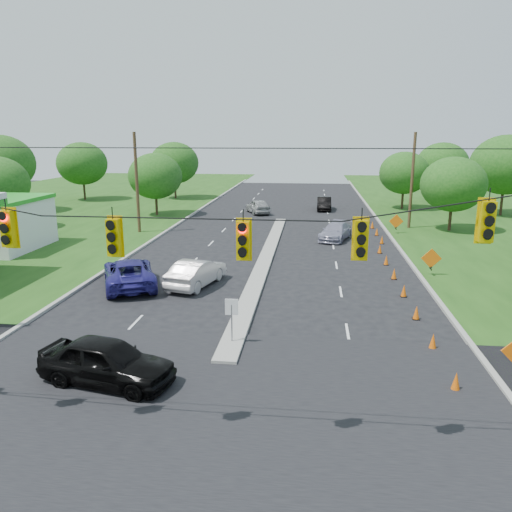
# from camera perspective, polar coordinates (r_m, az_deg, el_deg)

# --- Properties ---
(ground) EXTENTS (160.00, 160.00, 0.00)m
(ground) POSITION_cam_1_polar(r_m,az_deg,el_deg) (16.45, -6.28, -18.43)
(ground) COLOR black
(ground) RESTS_ON ground
(cross_street) EXTENTS (160.00, 14.00, 0.02)m
(cross_street) POSITION_cam_1_polar(r_m,az_deg,el_deg) (16.45, -6.28, -18.43)
(cross_street) COLOR black
(cross_street) RESTS_ON ground
(curb_left) EXTENTS (0.25, 110.00, 0.16)m
(curb_left) POSITION_cam_1_polar(r_m,az_deg,el_deg) (46.40, -10.36, 2.60)
(curb_left) COLOR gray
(curb_left) RESTS_ON ground
(curb_right) EXTENTS (0.25, 110.00, 0.16)m
(curb_right) POSITION_cam_1_polar(r_m,az_deg,el_deg) (44.95, 15.14, 2.00)
(curb_right) COLOR gray
(curb_right) RESTS_ON ground
(median) EXTENTS (1.00, 34.00, 0.18)m
(median) POSITION_cam_1_polar(r_m,az_deg,el_deg) (35.80, 1.09, -0.44)
(median) COLOR gray
(median) RESTS_ON ground
(median_sign) EXTENTS (0.55, 0.06, 2.05)m
(median_sign) POSITION_cam_1_polar(r_m,az_deg,el_deg) (21.12, -2.80, -6.45)
(median_sign) COLOR gray
(median_sign) RESTS_ON ground
(signal_span) EXTENTS (25.60, 0.32, 9.00)m
(signal_span) POSITION_cam_1_polar(r_m,az_deg,el_deg) (13.53, -7.96, -2.55)
(signal_span) COLOR #422D1C
(signal_span) RESTS_ON ground
(utility_pole_far_left) EXTENTS (0.28, 0.28, 9.00)m
(utility_pole_far_left) POSITION_cam_1_polar(r_m,az_deg,el_deg) (46.52, -13.46, 8.09)
(utility_pole_far_left) COLOR #422D1C
(utility_pole_far_left) RESTS_ON ground
(utility_pole_far_right) EXTENTS (0.28, 0.28, 9.00)m
(utility_pole_far_right) POSITION_cam_1_polar(r_m,az_deg,el_deg) (49.61, 17.40, 8.16)
(utility_pole_far_right) COLOR #422D1C
(utility_pole_far_right) RESTS_ON ground
(cone_0) EXTENTS (0.32, 0.32, 0.70)m
(cone_0) POSITION_cam_1_polar(r_m,az_deg,el_deg) (19.26, 21.88, -13.15)
(cone_0) COLOR #E55C09
(cone_0) RESTS_ON ground
(cone_1) EXTENTS (0.32, 0.32, 0.70)m
(cone_1) POSITION_cam_1_polar(r_m,az_deg,el_deg) (22.34, 19.57, -9.17)
(cone_1) COLOR #E55C09
(cone_1) RESTS_ON ground
(cone_2) EXTENTS (0.32, 0.32, 0.70)m
(cone_2) POSITION_cam_1_polar(r_m,az_deg,el_deg) (25.53, 17.86, -6.16)
(cone_2) COLOR #E55C09
(cone_2) RESTS_ON ground
(cone_3) EXTENTS (0.32, 0.32, 0.70)m
(cone_3) POSITION_cam_1_polar(r_m,az_deg,el_deg) (28.79, 16.55, -3.82)
(cone_3) COLOR #E55C09
(cone_3) RESTS_ON ground
(cone_4) EXTENTS (0.32, 0.32, 0.70)m
(cone_4) POSITION_cam_1_polar(r_m,az_deg,el_deg) (32.10, 15.51, -1.96)
(cone_4) COLOR #E55C09
(cone_4) RESTS_ON ground
(cone_5) EXTENTS (0.32, 0.32, 0.70)m
(cone_5) POSITION_cam_1_polar(r_m,az_deg,el_deg) (35.45, 14.67, -0.45)
(cone_5) COLOR #E55C09
(cone_5) RESTS_ON ground
(cone_6) EXTENTS (0.32, 0.32, 0.70)m
(cone_6) POSITION_cam_1_polar(r_m,az_deg,el_deg) (38.83, 13.97, 0.80)
(cone_6) COLOR #E55C09
(cone_6) RESTS_ON ground
(cone_7) EXTENTS (0.32, 0.32, 0.70)m
(cone_7) POSITION_cam_1_polar(r_m,az_deg,el_deg) (42.30, 14.20, 1.83)
(cone_7) COLOR #E55C09
(cone_7) RESTS_ON ground
(cone_8) EXTENTS (0.32, 0.32, 0.70)m
(cone_8) POSITION_cam_1_polar(r_m,az_deg,el_deg) (45.71, 13.64, 2.72)
(cone_8) COLOR #E55C09
(cone_8) RESTS_ON ground
(cone_9) EXTENTS (0.32, 0.32, 0.70)m
(cone_9) POSITION_cam_1_polar(r_m,az_deg,el_deg) (49.12, 13.16, 3.49)
(cone_9) COLOR #E55C09
(cone_9) RESTS_ON ground
(cone_10) EXTENTS (0.32, 0.32, 0.70)m
(cone_10) POSITION_cam_1_polar(r_m,az_deg,el_deg) (52.55, 12.74, 4.16)
(cone_10) COLOR #E55C09
(cone_10) RESTS_ON ground
(work_sign_1) EXTENTS (1.27, 0.58, 1.37)m
(work_sign_1) POSITION_cam_1_polar(r_m,az_deg,el_deg) (33.33, 19.39, -0.36)
(work_sign_1) COLOR black
(work_sign_1) RESTS_ON ground
(work_sign_2) EXTENTS (1.27, 0.58, 1.37)m
(work_sign_2) POSITION_cam_1_polar(r_m,az_deg,el_deg) (46.81, 15.72, 3.77)
(work_sign_2) COLOR black
(work_sign_2) RESTS_ON ground
(tree_3) EXTENTS (7.56, 7.56, 8.82)m
(tree_3) POSITION_cam_1_polar(r_m,az_deg,el_deg) (64.21, -27.20, 9.37)
(tree_3) COLOR black
(tree_3) RESTS_ON ground
(tree_4) EXTENTS (6.72, 6.72, 7.84)m
(tree_4) POSITION_cam_1_polar(r_m,az_deg,el_deg) (72.74, -19.25, 9.95)
(tree_4) COLOR black
(tree_4) RESTS_ON ground
(tree_5) EXTENTS (5.88, 5.88, 6.86)m
(tree_5) POSITION_cam_1_polar(r_m,az_deg,el_deg) (56.45, -11.45, 8.94)
(tree_5) COLOR black
(tree_5) RESTS_ON ground
(tree_6) EXTENTS (6.72, 6.72, 7.84)m
(tree_6) POSITION_cam_1_polar(r_m,az_deg,el_deg) (71.32, -9.32, 10.46)
(tree_6) COLOR black
(tree_6) RESTS_ON ground
(tree_9) EXTENTS (5.88, 5.88, 6.86)m
(tree_9) POSITION_cam_1_polar(r_m,az_deg,el_deg) (49.43, 21.62, 7.62)
(tree_9) COLOR black
(tree_9) RESTS_ON ground
(tree_10) EXTENTS (7.56, 7.56, 8.82)m
(tree_10) POSITION_cam_1_polar(r_m,az_deg,el_deg) (61.26, 26.67, 9.30)
(tree_10) COLOR black
(tree_10) RESTS_ON ground
(tree_11) EXTENTS (6.72, 6.72, 7.84)m
(tree_11) POSITION_cam_1_polar(r_m,az_deg,el_deg) (70.68, 20.52, 9.76)
(tree_11) COLOR black
(tree_11) RESTS_ON ground
(tree_12) EXTENTS (5.88, 5.88, 6.86)m
(tree_12) POSITION_cam_1_polar(r_m,az_deg,el_deg) (62.65, 16.58, 9.09)
(tree_12) COLOR black
(tree_12) RESTS_ON ground
(black_sedan) EXTENTS (5.28, 2.97, 1.69)m
(black_sedan) POSITION_cam_1_polar(r_m,az_deg,el_deg) (18.96, -16.68, -11.48)
(black_sedan) COLOR black
(black_sedan) RESTS_ON ground
(white_sedan) EXTENTS (2.86, 5.15, 1.61)m
(white_sedan) POSITION_cam_1_polar(r_m,az_deg,el_deg) (29.70, -6.80, -1.89)
(white_sedan) COLOR #BAB4B2
(white_sedan) RESTS_ON ground
(blue_pickup) EXTENTS (4.96, 6.61, 1.67)m
(blue_pickup) POSITION_cam_1_polar(r_m,az_deg,el_deg) (30.28, -14.30, -1.87)
(blue_pickup) COLOR navy
(blue_pickup) RESTS_ON ground
(silver_car_far) EXTENTS (3.37, 5.29, 1.43)m
(silver_car_far) POSITION_cam_1_polar(r_m,az_deg,el_deg) (43.11, 9.08, 2.78)
(silver_car_far) COLOR #9190A7
(silver_car_far) RESTS_ON ground
(silver_car_oncoming) EXTENTS (3.60, 5.14, 1.62)m
(silver_car_oncoming) POSITION_cam_1_polar(r_m,az_deg,el_deg) (57.14, 0.22, 5.70)
(silver_car_oncoming) COLOR #979797
(silver_car_oncoming) RESTS_ON ground
(dark_car_receding) EXTENTS (1.67, 4.72, 1.55)m
(dark_car_receding) POSITION_cam_1_polar(r_m,az_deg,el_deg) (60.27, 7.79, 5.96)
(dark_car_receding) COLOR black
(dark_car_receding) RESTS_ON ground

